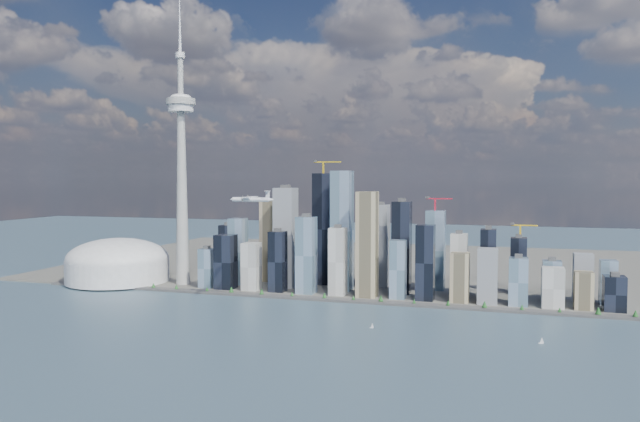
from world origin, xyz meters
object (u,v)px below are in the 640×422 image
(needle_tower, at_px, (181,164))
(sailboat_east, at_px, (541,341))
(dome_stadium, at_px, (118,263))
(sailboat_west, at_px, (372,326))
(airplane, at_px, (251,199))

(needle_tower, height_order, sailboat_east, needle_tower)
(dome_stadium, bearing_deg, sailboat_west, -20.95)
(airplane, bearing_deg, sailboat_east, -18.31)
(dome_stadium, xyz_separation_m, airplane, (344.52, -126.92, 136.39))
(needle_tower, relative_size, dome_stadium, 2.75)
(needle_tower, xyz_separation_m, airplane, (204.52, -136.92, -60.01))
(dome_stadium, bearing_deg, airplane, -20.22)
(airplane, bearing_deg, sailboat_west, -27.02)
(dome_stadium, relative_size, airplane, 2.70)
(airplane, bearing_deg, needle_tower, 141.25)
(needle_tower, bearing_deg, sailboat_west, -28.04)
(sailboat_west, xyz_separation_m, sailboat_east, (223.35, -15.98, 0.33))
(sailboat_west, relative_size, sailboat_east, 0.89)
(sailboat_east, bearing_deg, dome_stadium, 164.00)
(airplane, height_order, sailboat_east, airplane)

